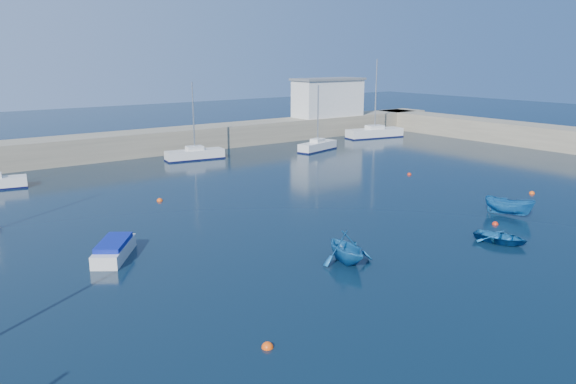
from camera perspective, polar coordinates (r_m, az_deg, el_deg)
ground at (r=28.18m, az=18.65°, el=-9.86°), size 220.00×220.00×0.00m
back_wall at (r=64.82m, az=-16.65°, el=4.59°), size 96.00×4.50×2.60m
right_arm at (r=80.94m, az=18.23°, el=6.18°), size 4.50×32.00×2.60m
harbor_office at (r=79.65m, az=4.08°, el=9.47°), size 10.00×4.00×5.00m
sailboat_6 at (r=61.38m, az=-9.44°, el=3.81°), size 6.45×2.63×8.24m
sailboat_7 at (r=66.37m, az=3.02°, el=4.70°), size 5.96×3.08×7.61m
sailboat_8 at (r=77.99m, az=8.78°, el=5.98°), size 8.33×3.73×10.46m
motorboat_1 at (r=32.69m, az=-17.25°, el=-5.59°), size 3.53×4.17×1.00m
dinghy_center at (r=36.00m, az=20.80°, el=-4.35°), size 2.94×3.57×0.64m
dinghy_left at (r=30.54m, az=5.92°, el=-5.59°), size 3.44×3.79×1.74m
dinghy_right at (r=42.11m, az=21.55°, el=-1.38°), size 2.18×3.65×1.32m
buoy_0 at (r=22.37m, az=-2.10°, el=-15.52°), size 0.47×0.47×0.47m
buoy_1 at (r=39.78m, az=20.30°, el=-3.11°), size 0.42×0.42×0.42m
buoy_2 at (r=49.70m, az=23.53°, el=-0.16°), size 0.44×0.44×0.44m
buoy_3 at (r=44.39m, az=-12.89°, el=-0.90°), size 0.46×0.46×0.46m
buoy_4 at (r=54.05m, az=12.22°, el=1.73°), size 0.39×0.39×0.39m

